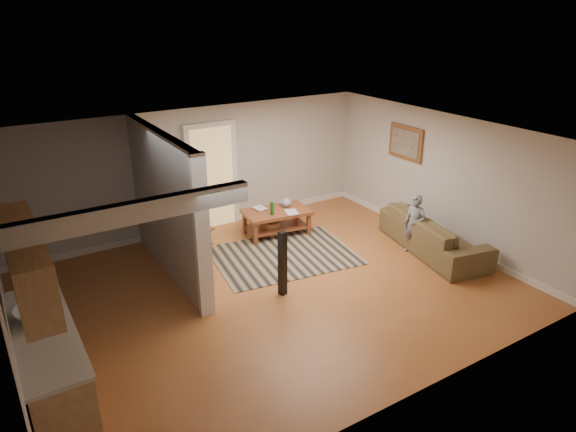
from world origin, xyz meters
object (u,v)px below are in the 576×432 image
object	(u,v)px
toy_basket	(270,226)
child	(412,252)
sofa	(432,250)
tv_console	(186,227)
speaker_right	(173,234)
speaker_left	(283,264)
coffee_table	(277,215)
toddler	(186,237)

from	to	relation	value
toy_basket	child	xyz separation A→B (m)	(1.83, -2.16, -0.16)
sofa	toy_basket	xyz separation A→B (m)	(-2.21, 2.30, 0.16)
tv_console	speaker_right	size ratio (longest dim) A/B	1.07
speaker_left	child	bearing A→B (deg)	-16.18
child	coffee_table	bearing A→B (deg)	-158.65
sofa	coffee_table	world-z (taller)	coffee_table
coffee_table	speaker_right	bearing A→B (deg)	-177.65
toy_basket	speaker_right	bearing A→B (deg)	-175.54
toy_basket	speaker_left	bearing A→B (deg)	-115.28
tv_console	child	bearing A→B (deg)	-50.06
coffee_table	speaker_left	size ratio (longest dim) A/B	1.27
toddler	speaker_right	bearing A→B (deg)	60.01
child	toddler	bearing A→B (deg)	-148.74
sofa	toddler	distance (m)	4.82
speaker_right	child	world-z (taller)	speaker_right
speaker_right	tv_console	bearing A→B (deg)	-5.56
tv_console	speaker_left	world-z (taller)	speaker_left
speaker_right	toy_basket	xyz separation A→B (m)	(2.09, 0.16, -0.38)
speaker_left	speaker_right	world-z (taller)	speaker_left
sofa	toy_basket	distance (m)	3.19
tv_console	speaker_left	xyz separation A→B (m)	(0.80, -2.02, -0.07)
sofa	child	size ratio (longest dim) A/B	2.11
speaker_right	toy_basket	distance (m)	2.13
coffee_table	child	distance (m)	2.73
child	speaker_left	bearing A→B (deg)	-107.97
coffee_table	speaker_right	distance (m)	2.21
sofa	speaker_right	bearing A→B (deg)	75.24
speaker_left	toddler	world-z (taller)	speaker_left
tv_console	toy_basket	bearing A→B (deg)	-16.72
child	toy_basket	bearing A→B (deg)	-157.67
coffee_table	toddler	xyz separation A→B (m)	(-1.65, 0.81, -0.40)
tv_console	coffee_table	bearing A→B (deg)	-19.12
speaker_left	toy_basket	size ratio (longest dim) A/B	2.52
tv_console	child	xyz separation A→B (m)	(3.65, -2.02, -0.62)
coffee_table	toy_basket	size ratio (longest dim) A/B	3.20
tv_console	sofa	bearing A→B (deg)	-49.26
speaker_left	sofa	bearing A→B (deg)	-18.63
tv_console	speaker_left	bearing A→B (deg)	-89.48
speaker_left	speaker_right	size ratio (longest dim) A/B	1.01
sofa	tv_console	bearing A→B (deg)	73.54
sofa	tv_console	world-z (taller)	tv_console
toy_basket	tv_console	bearing A→B (deg)	-175.56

